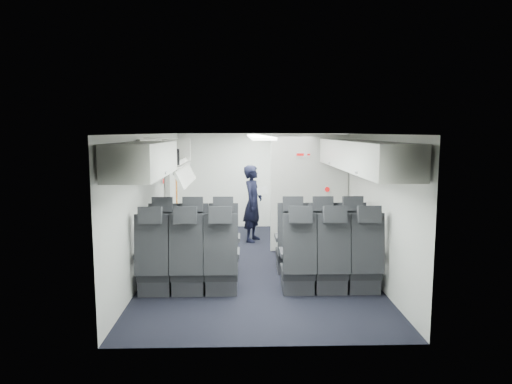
{
  "coord_description": "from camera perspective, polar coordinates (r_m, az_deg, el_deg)",
  "views": [
    {
      "loc": [
        -0.22,
        -7.41,
        2.18
      ],
      "look_at": [
        0.0,
        0.4,
        1.15
      ],
      "focal_mm": 32.0,
      "sensor_mm": 36.0,
      "label": 1
    }
  ],
  "objects": [
    {
      "name": "overhead_bin_right_rear",
      "position": [
        5.66,
        15.06,
        4.01
      ],
      "size": [
        0.53,
        1.8,
        0.4
      ],
      "color": "silver",
      "rests_on": "cabin_shell"
    },
    {
      "name": "flight_attendant",
      "position": [
        9.11,
        -0.4,
        -1.43
      ],
      "size": [
        0.54,
        0.65,
        1.53
      ],
      "primitive_type": "imported",
      "rotation": [
        0.0,
        0.0,
        1.22
      ],
      "color": "black",
      "rests_on": "ground"
    },
    {
      "name": "overhead_bin_left_rear",
      "position": [
        5.55,
        -13.91,
        3.98
      ],
      "size": [
        0.53,
        1.8,
        0.4
      ],
      "color": "silver",
      "rests_on": "cabin_shell"
    },
    {
      "name": "bulkhead_partition",
      "position": [
        8.37,
        6.64,
        -0.12
      ],
      "size": [
        1.4,
        0.15,
        2.13
      ],
      "color": "silver",
      "rests_on": "cabin_shell"
    },
    {
      "name": "galley_unit",
      "position": [
        10.28,
        4.93,
        0.6
      ],
      "size": [
        0.85,
        0.52,
        1.9
      ],
      "color": "#939399",
      "rests_on": "cabin_shell"
    },
    {
      "name": "overhead_bin_left_front_open",
      "position": [
        7.28,
        -11.3,
        3.87
      ],
      "size": [
        0.64,
        1.7,
        0.72
      ],
      "color": "#9E9E93",
      "rests_on": "cabin_shell"
    },
    {
      "name": "papers",
      "position": [
        9.03,
        0.81,
        0.19
      ],
      "size": [
        0.21,
        0.07,
        0.15
      ],
      "primitive_type": "cube",
      "rotation": [
        0.0,
        0.0,
        -0.22
      ],
      "color": "white",
      "rests_on": "flight_attendant"
    },
    {
      "name": "seat_row_mid",
      "position": [
        6.24,
        0.49,
        -9.03
      ],
      "size": [
        3.33,
        0.56,
        1.24
      ],
      "color": "black",
      "rests_on": "cabin_shell"
    },
    {
      "name": "boarding_door",
      "position": [
        9.16,
        -10.51,
        -0.31
      ],
      "size": [
        0.12,
        1.27,
        1.86
      ],
      "color": "silver",
      "rests_on": "cabin_shell"
    },
    {
      "name": "carry_on_bag",
      "position": [
        6.85,
        -11.35,
        4.31
      ],
      "size": [
        0.46,
        0.37,
        0.24
      ],
      "primitive_type": "cube",
      "rotation": [
        0.0,
        0.0,
        0.27
      ],
      "color": "black",
      "rests_on": "overhead_bin_left_front_open"
    },
    {
      "name": "cabin_shell",
      "position": [
        7.49,
        0.09,
        -0.6
      ],
      "size": [
        3.41,
        6.01,
        2.16
      ],
      "color": "black",
      "rests_on": "ground"
    },
    {
      "name": "overhead_bin_right_front",
      "position": [
        7.35,
        11.16,
        4.87
      ],
      "size": [
        0.53,
        1.7,
        0.4
      ],
      "color": "silver",
      "rests_on": "cabin_shell"
    },
    {
      "name": "seat_row_front",
      "position": [
        7.11,
        0.22,
        -6.97
      ],
      "size": [
        3.33,
        0.56,
        1.24
      ],
      "color": "black",
      "rests_on": "cabin_shell"
    }
  ]
}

